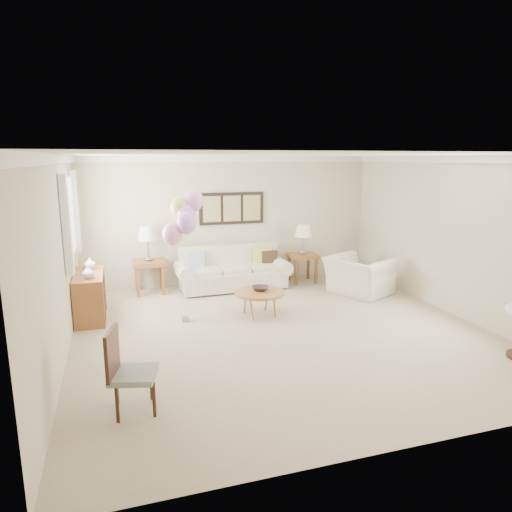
% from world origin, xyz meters
% --- Properties ---
extents(ground_plane, '(6.00, 6.00, 0.00)m').
position_xyz_m(ground_plane, '(0.00, 0.00, 0.00)').
color(ground_plane, tan).
extents(room_shell, '(6.04, 6.04, 2.60)m').
position_xyz_m(room_shell, '(-0.11, 0.09, 1.63)').
color(room_shell, beige).
rests_on(room_shell, ground).
extents(wall_art_triptych, '(1.35, 0.06, 0.65)m').
position_xyz_m(wall_art_triptych, '(0.00, 2.96, 1.55)').
color(wall_art_triptych, black).
rests_on(wall_art_triptych, ground).
extents(sofa, '(2.27, 0.88, 0.83)m').
position_xyz_m(sofa, '(-0.12, 2.50, 0.33)').
color(sofa, beige).
rests_on(sofa, ground).
extents(end_table_left, '(0.59, 0.53, 0.64)m').
position_xyz_m(end_table_left, '(-1.73, 2.64, 0.54)').
color(end_table_left, brown).
rests_on(end_table_left, ground).
extents(end_table_right, '(0.55, 0.50, 0.60)m').
position_xyz_m(end_table_right, '(1.40, 2.51, 0.51)').
color(end_table_right, brown).
rests_on(end_table_right, ground).
extents(lamp_left, '(0.38, 0.38, 0.67)m').
position_xyz_m(lamp_left, '(-1.73, 2.64, 1.15)').
color(lamp_left, gray).
rests_on(lamp_left, end_table_left).
extents(lamp_right, '(0.35, 0.35, 0.62)m').
position_xyz_m(lamp_right, '(1.40, 2.51, 1.07)').
color(lamp_right, gray).
rests_on(lamp_right, end_table_right).
extents(coffee_table, '(0.82, 0.82, 0.41)m').
position_xyz_m(coffee_table, '(-0.10, 0.78, 0.38)').
color(coffee_table, '#A1663D').
rests_on(coffee_table, ground).
extents(decor_bowl, '(0.36, 0.36, 0.07)m').
position_xyz_m(decor_bowl, '(-0.07, 0.82, 0.45)').
color(decor_bowl, '#2D2421').
rests_on(decor_bowl, coffee_table).
extents(armchair, '(1.33, 1.40, 0.71)m').
position_xyz_m(armchair, '(2.10, 1.40, 0.36)').
color(armchair, beige).
rests_on(armchair, ground).
extents(accent_chair, '(0.54, 0.54, 0.91)m').
position_xyz_m(accent_chair, '(-2.28, -1.63, 0.47)').
color(accent_chair, gray).
rests_on(accent_chair, ground).
extents(credenza, '(0.46, 1.20, 0.74)m').
position_xyz_m(credenza, '(-2.76, 1.50, 0.37)').
color(credenza, brown).
rests_on(credenza, ground).
extents(vase_white, '(0.21, 0.21, 0.20)m').
position_xyz_m(vase_white, '(-2.74, 1.18, 0.84)').
color(vase_white, '#B1B2C9').
rests_on(vase_white, credenza).
extents(vase_sage, '(0.19, 0.19, 0.20)m').
position_xyz_m(vase_sage, '(-2.74, 1.81, 0.84)').
color(vase_sage, '#B8C1B2').
rests_on(vase_sage, credenza).
extents(balloon_cluster, '(0.67, 0.54, 2.09)m').
position_xyz_m(balloon_cluster, '(-1.30, 0.84, 1.68)').
color(balloon_cluster, gray).
rests_on(balloon_cluster, ground).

